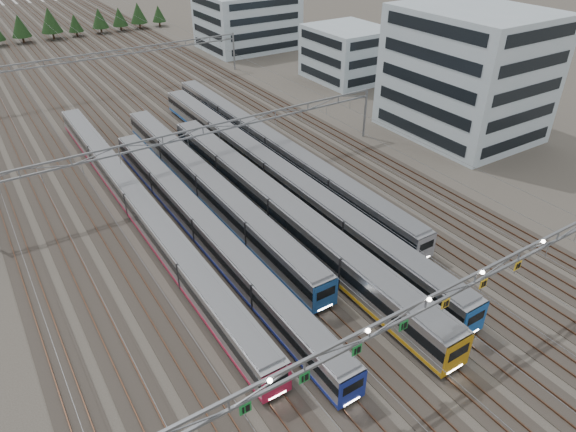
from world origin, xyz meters
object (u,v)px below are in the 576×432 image
gantry_near (426,307)px  depot_bldg_north (247,21)px  gantry_mid (204,137)px  depot_bldg_south (467,74)px  train_c (207,185)px  train_e (273,172)px  gantry_far (106,59)px  depot_bldg_mid (347,53)px  train_b (204,228)px  train_a (137,203)px  train_d (279,209)px  train_f (273,146)px

gantry_near → depot_bldg_north: size_ratio=2.56×
gantry_mid → depot_bldg_south: (42.34, -6.92, 3.35)m
train_c → train_e: train_e is taller
gantry_mid → train_e: bearing=-44.0°
gantry_far → gantry_near: bearing=-90.0°
depot_bldg_south → depot_bldg_mid: (2.61, 32.96, -4.40)m
gantry_near → depot_bldg_south: (42.39, 33.20, 2.66)m
train_b → train_e: size_ratio=0.78×
train_a → depot_bldg_mid: (56.21, 30.22, 3.34)m
train_e → gantry_near: 34.63m
train_c → gantry_mid: bearing=65.6°
train_c → gantry_near: 35.58m
gantry_near → gantry_mid: 40.12m
train_c → depot_bldg_south: bearing=-2.5°
train_a → gantry_far: gantry_far is taller
train_d → train_e: (4.50, 8.78, -0.16)m
train_b → gantry_near: (6.70, -26.40, 5.11)m
train_d → train_b: bearing=170.0°
train_e → train_f: (4.50, 7.41, -0.11)m
train_c → gantry_far: gantry_far is taller
depot_bldg_south → depot_bldg_mid: depot_bldg_south is taller
gantry_mid → depot_bldg_north: depot_bldg_north is taller
train_b → depot_bldg_north: 87.73m
train_b → depot_bldg_mid: depot_bldg_mid is taller
train_a → train_f: train_f is taller
gantry_far → gantry_mid: bearing=-90.0°
train_a → depot_bldg_north: depot_bldg_north is taller
gantry_near → depot_bldg_south: bearing=38.1°
train_e → depot_bldg_south: size_ratio=3.07×
train_b → depot_bldg_north: (46.74, 74.09, 4.71)m
train_b → train_c: (4.50, 8.76, 0.14)m
gantry_near → depot_bldg_mid: 80.04m
train_c → depot_bldg_north: bearing=57.1°
depot_bldg_south → depot_bldg_mid: bearing=85.5°
train_b → train_d: (9.00, -1.59, 0.31)m
train_b → gantry_near: gantry_near is taller
train_f → gantry_far: (-11.25, 44.11, 4.37)m
train_b → gantry_far: 59.27m
train_a → train_b: (4.50, -9.54, -0.03)m
gantry_far → depot_bldg_mid: size_ratio=3.52×
train_a → gantry_mid: gantry_mid is taller
train_c → gantry_near: (2.20, -35.16, 4.97)m
gantry_near → gantry_far: gantry_near is taller
gantry_near → gantry_far: (0.05, 85.12, -0.70)m
depot_bldg_mid → depot_bldg_north: size_ratio=0.73×
train_e → train_c: bearing=170.1°
train_b → depot_bldg_mid: 65.31m
train_d → gantry_mid: (-2.25, 15.30, 4.10)m
train_e → gantry_far: 52.14m
train_a → train_f: 23.06m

